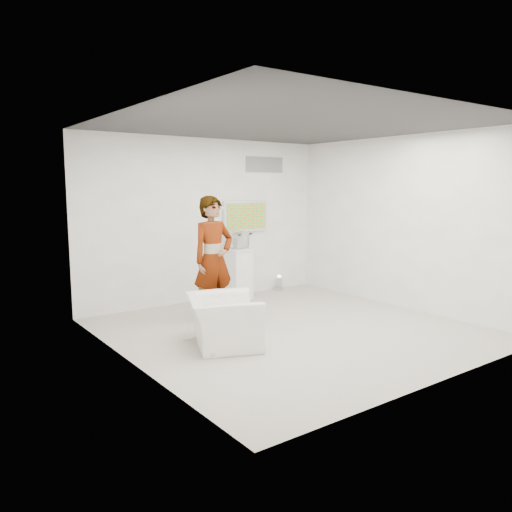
% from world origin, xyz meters
% --- Properties ---
extents(room, '(5.01, 5.01, 3.00)m').
position_xyz_m(room, '(0.00, 0.00, 1.50)').
color(room, '#A49E97').
rests_on(room, ground).
extents(tv, '(1.00, 0.08, 0.60)m').
position_xyz_m(tv, '(0.85, 2.45, 1.55)').
color(tv, silver).
rests_on(tv, room).
extents(logo_decal, '(0.90, 0.02, 0.30)m').
position_xyz_m(logo_decal, '(1.35, 2.49, 2.55)').
color(logo_decal, slate).
rests_on(logo_decal, room).
extents(person, '(0.76, 0.53, 1.98)m').
position_xyz_m(person, '(-0.71, 1.08, 0.99)').
color(person, white).
rests_on(person, room).
extents(armchair, '(1.24, 1.31, 0.68)m').
position_xyz_m(armchair, '(-1.24, -0.04, 0.34)').
color(armchair, white).
rests_on(armchair, room).
extents(pedestal, '(0.52, 0.52, 0.97)m').
position_xyz_m(pedestal, '(0.49, 2.19, 0.48)').
color(pedestal, white).
rests_on(pedestal, room).
extents(floor_uplight, '(0.21, 0.21, 0.30)m').
position_xyz_m(floor_uplight, '(1.63, 2.35, 0.15)').
color(floor_uplight, silver).
rests_on(floor_uplight, room).
extents(vitrine, '(0.43, 0.43, 0.32)m').
position_xyz_m(vitrine, '(0.49, 2.19, 1.13)').
color(vitrine, white).
rests_on(vitrine, pedestal).
extents(console, '(0.06, 0.15, 0.20)m').
position_xyz_m(console, '(0.49, 2.19, 1.07)').
color(console, white).
rests_on(console, pedestal).
extents(wii_remote, '(0.07, 0.14, 0.03)m').
position_xyz_m(wii_remote, '(-0.47, 1.25, 1.79)').
color(wii_remote, white).
rests_on(wii_remote, person).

